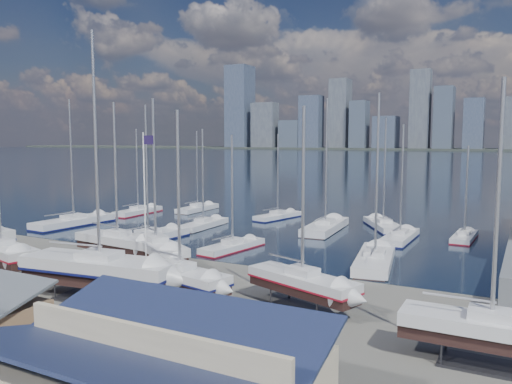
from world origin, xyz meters
The scene contains 27 objects.
ground centered at (0.00, -10.00, 0.00)m, with size 1400.00×1400.00×0.00m, color #605E59.
water centered at (0.00, 300.00, -0.15)m, with size 1400.00×600.00×0.40m, color #1B2A3F.
far_shore centered at (0.00, 560.00, 1.10)m, with size 1400.00×80.00×2.20m, color #2D332D.
skyline centered at (-7.83, 553.76, 39.09)m, with size 639.14×43.80×107.69m.
shed_blue centered at (16.00, -26.00, 2.42)m, with size 13.65×9.45×4.71m.
sailboat_cradle_1 centered at (-11.59, -12.83, 2.05)m, with size 10.06×4.92×15.68m.
sailboat_cradle_2 centered at (-5.40, -4.81, 2.05)m, with size 9.68×3.52×15.50m.
sailboat_cradle_3 centered at (1.41, -13.95, 2.27)m, with size 12.76×4.99×19.77m.
sailboat_cradle_4 centered at (-0.34, -5.25, 2.06)m, with size 9.59×7.15×15.63m.
sailboat_cradle_5 centered at (7.18, -11.79, 1.97)m, with size 8.93×4.23×14.08m.
sailboat_cradle_6 centered at (15.76, -9.11, 1.98)m, with size 9.04×5.18×14.24m.
sailboat_cradle_7 centered at (27.96, -12.88, 2.03)m, with size 9.18×2.59×15.06m.
sailboat_moored_0 centered at (-25.58, 8.06, 0.31)m, with size 4.19×12.42×18.28m.
sailboat_moored_1 centered at (-24.95, 20.65, 0.31)m, with size 3.02×9.65×14.29m.
sailboat_moored_2 centered at (-18.45, 27.97, 0.32)m, with size 2.64×9.29×14.01m.
sailboat_moored_3 centered at (-9.30, 4.36, 0.31)m, with size 4.30×11.43×16.68m.
sailboat_moored_4 centered at (-8.74, 15.16, 0.32)m, with size 2.83×9.35×14.03m.
sailboat_moored_5 centered at (-3.01, 26.75, 0.31)m, with size 4.53×9.30×13.39m.
sailboat_moored_6 centered at (1.83, 4.97, 0.31)m, with size 3.80×9.00×13.05m.
sailboat_moored_7 centered at (6.84, 20.50, 0.33)m, with size 4.13×12.15×18.06m.
sailboat_moored_8 centered at (13.14, 25.85, 0.31)m, with size 7.67×10.46×15.52m.
sailboat_moored_9 centered at (17.13, 5.77, 0.32)m, with size 4.94×11.66×17.06m.
sailboat_moored_10 centered at (16.85, 18.64, 0.31)m, with size 2.89×9.68×14.39m.
sailboat_moored_11 centered at (23.57, 22.69, 0.31)m, with size 2.61×7.99×11.79m.
car_c centered at (6.64, -21.66, 0.65)m, with size 2.14×4.65×1.29m, color gray.
car_d centered at (5.90, -21.18, 0.79)m, with size 2.22×5.47×1.59m, color gray.
flagpole centered at (1.06, -8.19, 7.28)m, with size 1.11×0.12×12.58m.
Camera 1 is at (28.74, -40.86, 11.96)m, focal length 35.00 mm.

